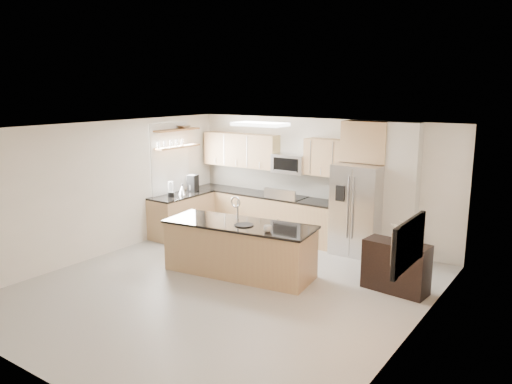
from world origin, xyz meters
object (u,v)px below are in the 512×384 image
Objects in this scene: refrigerator at (358,209)px; kettle at (182,190)px; bowl at (183,126)px; island at (240,248)px; television at (400,242)px; range at (287,217)px; coffee_maker at (193,183)px; cup at (268,229)px; flower_vase at (403,225)px; platter at (244,225)px; blender at (171,190)px; credenza at (396,267)px; microwave at (290,164)px.

refrigerator reaches higher than kettle.
island is at bearing -29.73° from bowl.
refrigerator is 3.62m from television.
range is 0.64× the size of refrigerator.
coffee_maker reaches higher than range.
coffee_maker is (-3.20, 1.76, 0.13)m from cup.
bowl reaches higher than island.
television is (3.10, -0.86, 0.89)m from island.
refrigerator is 2.98× the size of flower_vase.
refrigerator is at bearing 31.04° from television.
range is at bearing 28.18° from kettle.
television is at bearing -73.21° from flower_vase.
platter is 2.81m from blender.
refrigerator reaches higher than coffee_maker.
credenza is (2.94, -1.47, -0.06)m from range.
refrigerator is at bearing 52.67° from island.
range is 3.46× the size of platter.
island is 4.61× the size of flower_vase.
credenza is 2.58m from platter.
blender is at bearing -99.45° from kettle.
refrigerator is 5.38× the size of blender.
television is (5.60, -2.46, 0.25)m from coffee_maker.
bowl is at bearing 177.50° from credenza.
microwave is 2.30m from coffee_maker.
island is (0.41, -2.38, -1.17)m from microwave.
refrigerator is 2.44m from cup.
blender is 1.48m from bowl.
cup is 0.55m from platter.
blender is at bearing -74.76° from bowl.
island is 2.76m from kettle.
island is 0.49m from platter.
platter is (-1.10, -2.29, 0.04)m from refrigerator.
island is 3.04m from coffee_maker.
bowl is 6.32m from television.
microwave is 1.27× the size of flower_vase.
island is 3.61m from bowl.
microwave is at bearing 47.25° from television.
island is (0.41, -2.26, -0.01)m from range.
coffee_maker reaches higher than platter.
refrigerator reaches higher than flower_vase.
coffee_maker is (-0.02, 0.72, 0.03)m from blender.
flower_vase is at bearing 26.80° from cup.
platter is (0.56, -2.34, 0.45)m from range.
platter is at bearing -19.84° from blender.
television is at bearing -17.26° from blender.
blender is (-3.73, -1.34, 0.17)m from refrigerator.
bowl is at bearing -169.90° from refrigerator.
microwave is 2.30× the size of blender.
cup reaches higher than platter.
microwave reaches higher than credenza.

